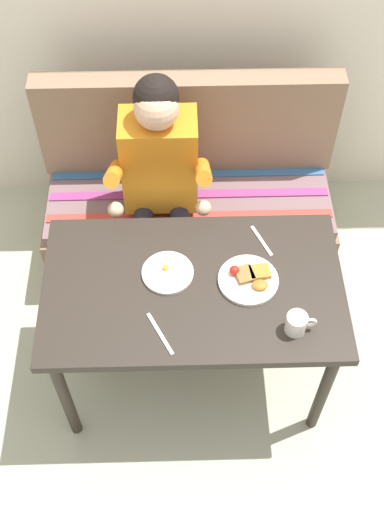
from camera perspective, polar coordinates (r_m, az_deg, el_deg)
ground_plane at (r=3.16m, az=0.07°, el=-9.98°), size 8.00×8.00×0.00m
table at (r=2.60m, az=0.08°, el=-3.61°), size 1.20×0.70×0.73m
couch at (r=3.31m, az=-0.27°, el=4.55°), size 1.44×0.56×1.00m
person at (r=2.89m, az=-2.90°, el=7.22°), size 0.45×0.61×1.21m
plate_breakfast at (r=2.54m, az=5.09°, el=-2.03°), size 0.24×0.24×0.05m
plate_eggs at (r=2.55m, az=-2.19°, el=-1.48°), size 0.21×0.21×0.04m
coffee_mug at (r=2.41m, az=9.34°, el=-5.92°), size 0.12×0.08×0.09m
fork at (r=2.67m, az=6.23°, el=1.36°), size 0.08×0.16×0.00m
knife at (r=2.41m, az=-2.87°, el=-6.93°), size 0.11×0.18×0.00m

